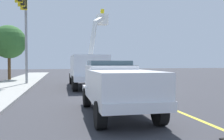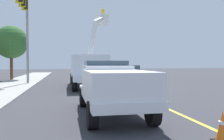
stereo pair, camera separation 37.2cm
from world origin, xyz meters
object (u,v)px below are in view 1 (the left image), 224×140
service_pickup_truck (117,85)px  passing_minivan (127,71)px  traffic_signal_mast (23,15)px  utility_bucket_truck (87,67)px  traffic_cone_mid_front (104,79)px

service_pickup_truck → passing_minivan: bearing=-21.2°
service_pickup_truck → traffic_signal_mast: traffic_signal_mast is taller
utility_bucket_truck → traffic_signal_mast: (1.81, 5.01, 4.36)m
passing_minivan → traffic_cone_mid_front: 5.30m
service_pickup_truck → traffic_cone_mid_front: service_pickup_truck is taller
service_pickup_truck → traffic_signal_mast: 14.07m
traffic_signal_mast → service_pickup_truck: bearing=-161.4°
passing_minivan → traffic_cone_mid_front: (-3.60, 3.84, -0.58)m
passing_minivan → traffic_signal_mast: size_ratio=0.59×
passing_minivan → traffic_cone_mid_front: size_ratio=6.24×
passing_minivan → traffic_signal_mast: (-5.53, 11.22, 4.99)m
passing_minivan → service_pickup_truck: bearing=158.8°
traffic_cone_mid_front → utility_bucket_truck: bearing=147.7°
passing_minivan → traffic_signal_mast: 13.47m
service_pickup_truck → traffic_cone_mid_front: bearing=-12.4°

